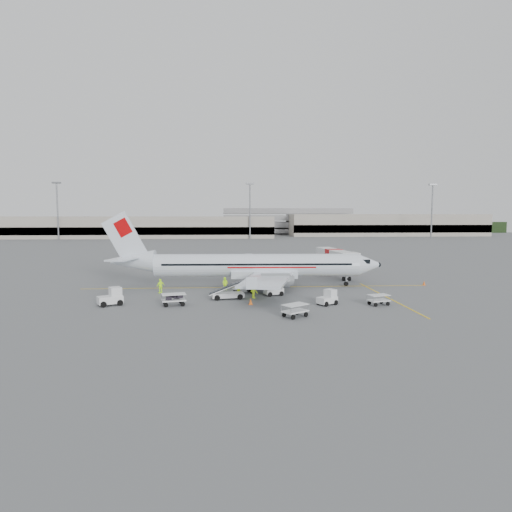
# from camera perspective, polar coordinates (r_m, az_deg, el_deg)

# --- Properties ---
(ground) EXTENTS (360.00, 360.00, 0.00)m
(ground) POSITION_cam_1_polar(r_m,az_deg,el_deg) (54.50, 0.13, -4.17)
(ground) COLOR #56595B
(stripe_lead) EXTENTS (44.00, 0.20, 0.01)m
(stripe_lead) POSITION_cam_1_polar(r_m,az_deg,el_deg) (54.50, 0.13, -4.17)
(stripe_lead) COLOR yellow
(stripe_lead) RESTS_ON ground
(stripe_cross) EXTENTS (0.20, 20.00, 0.01)m
(stripe_cross) POSITION_cam_1_polar(r_m,az_deg,el_deg) (49.72, 17.17, -5.33)
(stripe_cross) COLOR yellow
(stripe_cross) RESTS_ON ground
(terminal_west) EXTENTS (110.00, 22.00, 9.00)m
(terminal_west) POSITION_cam_1_polar(r_m,az_deg,el_deg) (187.28, -14.91, 3.74)
(terminal_west) COLOR gray
(terminal_west) RESTS_ON ground
(terminal_east) EXTENTS (90.00, 26.00, 10.00)m
(terminal_east) POSITION_cam_1_polar(r_m,az_deg,el_deg) (211.87, 16.70, 3.99)
(terminal_east) COLOR gray
(terminal_east) RESTS_ON ground
(parking_garage) EXTENTS (62.00, 24.00, 14.00)m
(parking_garage) POSITION_cam_1_polar(r_m,az_deg,el_deg) (215.55, 3.96, 4.75)
(parking_garage) COLOR slate
(parking_garage) RESTS_ON ground
(treeline) EXTENTS (300.00, 3.00, 6.00)m
(treeline) POSITION_cam_1_polar(r_m,az_deg,el_deg) (228.75, -2.78, 3.79)
(treeline) COLOR black
(treeline) RESTS_ON ground
(mast_west) EXTENTS (3.20, 1.20, 22.00)m
(mast_west) POSITION_cam_1_polar(r_m,az_deg,el_deg) (184.07, -24.94, 5.43)
(mast_west) COLOR slate
(mast_west) RESTS_ON ground
(mast_center) EXTENTS (3.20, 1.20, 22.00)m
(mast_center) POSITION_cam_1_polar(r_m,az_deg,el_deg) (171.87, -0.81, 5.97)
(mast_center) COLOR slate
(mast_center) RESTS_ON ground
(mast_east) EXTENTS (3.20, 1.20, 22.00)m
(mast_east) POSITION_cam_1_polar(r_m,az_deg,el_deg) (190.92, 22.40, 5.50)
(mast_east) COLOR slate
(mast_east) RESTS_ON ground
(aircraft) EXTENTS (35.07, 27.94, 9.42)m
(aircraft) POSITION_cam_1_polar(r_m,az_deg,el_deg) (54.41, 0.11, 0.81)
(aircraft) COLOR white
(aircraft) RESTS_ON ground
(jet_bridge) EXTENTS (4.13, 15.51, 4.02)m
(jet_bridge) POSITION_cam_1_polar(r_m,az_deg,el_deg) (66.08, 10.34, -0.84)
(jet_bridge) COLOR silver
(jet_bridge) RESTS_ON ground
(belt_loader) EXTENTS (4.81, 2.42, 2.49)m
(belt_loader) POSITION_cam_1_polar(r_m,az_deg,el_deg) (46.71, -3.80, -4.23)
(belt_loader) COLOR silver
(belt_loader) RESTS_ON ground
(tug_fore) EXTENTS (2.31, 2.06, 1.55)m
(tug_fore) POSITION_cam_1_polar(r_m,az_deg,el_deg) (44.20, 9.46, -5.46)
(tug_fore) COLOR silver
(tug_fore) RESTS_ON ground
(tug_mid) EXTENTS (2.33, 1.75, 1.60)m
(tug_mid) POSITION_cam_1_polar(r_m,az_deg,el_deg) (48.78, 2.38, -4.35)
(tug_mid) COLOR silver
(tug_mid) RESTS_ON ground
(tug_aft) EXTENTS (2.72, 2.32, 1.83)m
(tug_aft) POSITION_cam_1_polar(r_m,az_deg,el_deg) (45.74, -18.89, -5.13)
(tug_aft) COLOR silver
(tug_aft) RESTS_ON ground
(cart_loaded_a) EXTENTS (2.62, 1.92, 1.22)m
(cart_loaded_a) POSITION_cam_1_polar(r_m,az_deg,el_deg) (50.17, -1.70, -4.29)
(cart_loaded_a) COLOR silver
(cart_loaded_a) RESTS_ON ground
(cart_loaded_b) EXTENTS (2.62, 1.89, 1.23)m
(cart_loaded_b) POSITION_cam_1_polar(r_m,az_deg,el_deg) (44.05, -10.91, -5.73)
(cart_loaded_b) COLOR silver
(cart_loaded_b) RESTS_ON ground
(cart_empty_a) EXTENTS (2.63, 2.40, 1.19)m
(cart_empty_a) POSITION_cam_1_polar(r_m,az_deg,el_deg) (38.60, 5.23, -7.25)
(cart_empty_a) COLOR silver
(cart_empty_a) RESTS_ON ground
(cart_empty_b) EXTENTS (2.35, 1.77, 1.09)m
(cart_empty_b) POSITION_cam_1_polar(r_m,az_deg,el_deg) (45.22, 16.03, -5.64)
(cart_empty_b) COLOR silver
(cart_empty_b) RESTS_ON ground
(cone_nose) EXTENTS (0.39, 0.39, 0.63)m
(cone_nose) POSITION_cam_1_polar(r_m,az_deg,el_deg) (60.08, 21.50, -3.35)
(cone_nose) COLOR #E25D13
(cone_nose) RESTS_ON ground
(cone_port) EXTENTS (0.41, 0.41, 0.68)m
(cone_port) POSITION_cam_1_polar(r_m,az_deg,el_deg) (71.12, -4.75, -1.69)
(cone_port) COLOR #E25D13
(cone_port) RESTS_ON ground
(cone_stbd) EXTENTS (0.41, 0.41, 0.68)m
(cone_stbd) POSITION_cam_1_polar(r_m,az_deg,el_deg) (43.84, -0.72, -6.05)
(cone_stbd) COLOR #E25D13
(cone_stbd) RESTS_ON ground
(crew_a) EXTENTS (0.70, 0.73, 1.69)m
(crew_a) POSITION_cam_1_polar(r_m,az_deg,el_deg) (48.09, -2.32, -4.43)
(crew_a) COLOR #C7FF1B
(crew_a) RESTS_ON ground
(crew_b) EXTENTS (0.95, 0.86, 1.58)m
(crew_b) POSITION_cam_1_polar(r_m,az_deg,el_deg) (52.37, -4.13, -3.70)
(crew_b) COLOR #C7FF1B
(crew_b) RESTS_ON ground
(crew_c) EXTENTS (1.19, 1.33, 1.79)m
(crew_c) POSITION_cam_1_polar(r_m,az_deg,el_deg) (47.13, -0.27, -4.57)
(crew_c) COLOR #C7FF1B
(crew_c) RESTS_ON ground
(crew_d) EXTENTS (1.05, 0.95, 1.71)m
(crew_d) POSITION_cam_1_polar(r_m,az_deg,el_deg) (51.35, -12.61, -3.92)
(crew_d) COLOR #C7FF1B
(crew_d) RESTS_ON ground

